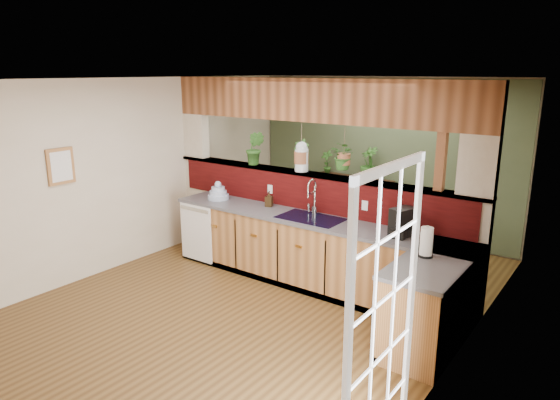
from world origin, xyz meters
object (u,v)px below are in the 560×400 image
Objects in this scene: faucet at (313,195)px; paper_towel at (426,243)px; shelving_console at (352,203)px; coffee_maker at (402,224)px; soap_dispenser at (269,199)px; dish_stack at (218,194)px; glass_jar at (302,156)px.

faucet is 1.82m from paper_towel.
shelving_console is (-2.26, 2.72, -0.55)m from paper_towel.
coffee_maker is 2.96m from shelving_console.
soap_dispenser is 2.47m from paper_towel.
shelving_console is at bearing 104.39° from faucet.
coffee_maker is 0.63m from paper_towel.
faucet is 1.45× the size of coffee_maker.
soap_dispenser is 0.15× the size of shelving_console.
faucet is 0.70m from soap_dispenser.
coffee_maker is (1.27, -0.16, -0.10)m from faucet.
coffee_maker is (2.78, -0.02, 0.07)m from dish_stack.
faucet is 0.58m from glass_jar.
faucet reaches higher than soap_dispenser.
paper_towel is at bearing -21.96° from glass_jar.
glass_jar is 0.29× the size of shelving_console.
dish_stack is (-1.51, -0.14, -0.17)m from faucet.
paper_towel is (1.71, -0.60, -0.11)m from faucet.
glass_jar is at bearing 145.62° from faucet.
soap_dispenser is at bearing -178.33° from faucet.
paper_towel reaches higher than shelving_console.
faucet is 1.46× the size of paper_towel.
glass_jar reaches higher than shelving_console.
soap_dispenser is at bearing -92.00° from shelving_console.
coffee_maker is at bearing -3.99° from soap_dispenser.
shelving_console is (0.14, 2.14, -0.50)m from soap_dispenser.
paper_towel is (2.40, -0.58, 0.04)m from soap_dispenser.
dish_stack is 0.93× the size of coffee_maker.
faucet is 1.29m from coffee_maker.
paper_towel is at bearing -8.17° from dish_stack.
glass_jar reaches higher than coffee_maker.
coffee_maker is 0.24× the size of shelving_console.
shelving_console is at bearing 145.74° from coffee_maker.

